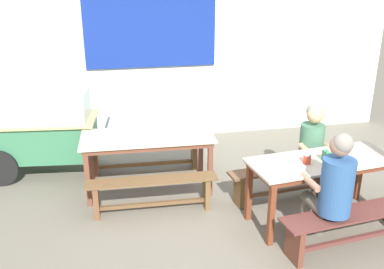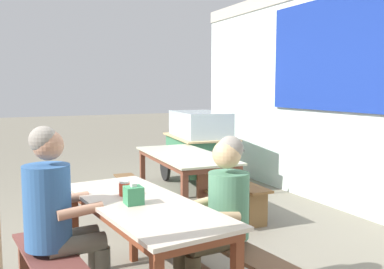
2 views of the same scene
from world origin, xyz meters
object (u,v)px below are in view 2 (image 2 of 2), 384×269
Objects in this scene: dining_table_far at (185,160)px; bench_far_front at (139,199)px; bench_near_back at (210,249)px; person_right_near_table at (220,209)px; person_near_front at (57,208)px; tissue_box at (134,195)px; food_cart at (199,143)px; dining_table_near at (142,213)px; bench_far_back at (228,188)px; condiment_jar at (125,188)px.

bench_far_front is at bearing -92.32° from dining_table_far.
bench_near_back is (1.78, 0.01, 0.02)m from bench_far_front.
dining_table_far is 2.09m from person_right_near_table.
person_near_front reaches higher than tissue_box.
person_right_near_table is (3.33, -1.47, 0.00)m from food_cart.
dining_table_far is 0.98× the size of dining_table_near.
bench_far_front is at bearing -92.32° from bench_far_back.
person_right_near_table is at bearing -17.39° from dining_table_far.
bench_far_front is 1.28× the size of person_right_near_table.
bench_far_front is (-1.84, 0.57, -0.41)m from dining_table_near.
tissue_box is at bearing -81.52° from bench_near_back.
person_near_front reaches higher than food_cart.
food_cart reaches higher than tissue_box.
dining_table_far is 2.22m from tissue_box.
dining_table_far is 1.09× the size of bench_far_front.
tissue_box reaches higher than dining_table_far.
bench_far_front is at bearing 161.18° from tissue_box.
bench_far_back is at bearing -10.81° from food_cart.
bench_near_back is at bearing -18.17° from dining_table_far.
bench_far_back is 2.08m from bench_near_back.
food_cart is 1.35× the size of person_near_front.
bench_near_back is 1.41× the size of person_right_near_table.
condiment_jar is at bearing -124.29° from person_right_near_table.
dining_table_far is at bearing 162.61° from person_right_near_table.
dining_table_near is 1.04× the size of bench_far_back.
tissue_box reaches higher than dining_table_near.
dining_table_near is 11.85× the size of tissue_box.
bench_near_back is 11.69× the size of tissue_box.
bench_far_front is 1.82m from condiment_jar.
bench_far_front is 1.19× the size of person_near_front.
dining_table_near is 0.98× the size of food_cart.
person_near_front reaches higher than bench_far_back.
bench_far_back is at bearing 125.07° from person_near_front.
person_right_near_table is at bearing -1.14° from bench_far_front.
person_right_near_table reaches higher than bench_near_back.
bench_near_back is at bearing -33.85° from bench_far_back.
dining_table_far is at bearing -92.32° from bench_far_back.
dining_table_near reaches higher than bench_near_back.
food_cart is 12.06× the size of tissue_box.
tissue_box is 1.33× the size of condiment_jar.
dining_table_far and dining_table_near have the same top height.
dining_table_near is 1.43× the size of person_right_near_table.
dining_table_far is 2.36m from person_near_front.
bench_near_back is 0.97× the size of food_cart.
tissue_box reaches higher than bench_far_front.
person_right_near_table is at bearing 55.71° from condiment_jar.
bench_far_back is 15.16× the size of condiment_jar.
person_near_front is at bearing -114.87° from tissue_box.
tissue_box is at bearing -18.82° from bench_far_front.
tissue_box is (3.18, -2.07, 0.14)m from food_cart.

